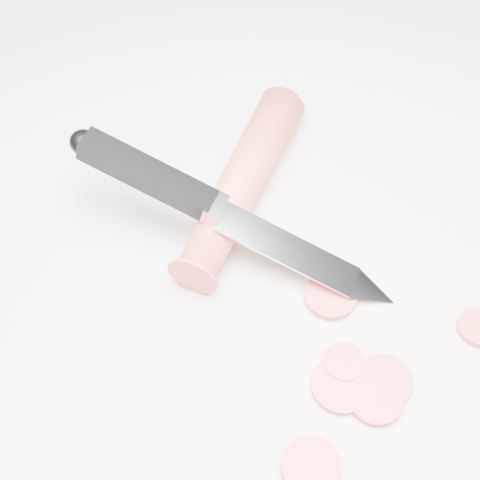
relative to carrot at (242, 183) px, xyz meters
name	(u,v)px	position (x,y,z in m)	size (l,w,h in m)	color
ground	(328,301)	(0.03, -0.11, -0.02)	(2.40, 2.40, 0.00)	silver
carrot	(242,183)	(0.00, 0.00, 0.00)	(0.03, 0.03, 0.19)	#E4513C
carrot_slice_0	(341,385)	(0.01, -0.18, -0.02)	(0.04, 0.04, 0.01)	#DB4A3E
carrot_slice_1	(311,466)	(-0.03, -0.22, -0.02)	(0.04, 0.04, 0.01)	#DB4A3E
carrot_slice_2	(331,296)	(0.03, -0.11, -0.02)	(0.04, 0.04, 0.01)	#DB4A3E
carrot_slice_3	(344,363)	(0.02, -0.16, -0.02)	(0.03, 0.03, 0.01)	#DB4A3E
carrot_slice_4	(478,327)	(0.12, -0.17, -0.02)	(0.03, 0.03, 0.01)	#DB4A3E
carrot_slice_5	(385,380)	(0.04, -0.18, -0.02)	(0.04, 0.04, 0.01)	#DB4A3E
carrot_slice_6	(375,399)	(0.02, -0.19, -0.02)	(0.04, 0.04, 0.01)	#DB4A3E
kitchen_knife	(233,215)	(-0.02, -0.04, 0.02)	(0.21, 0.20, 0.08)	silver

